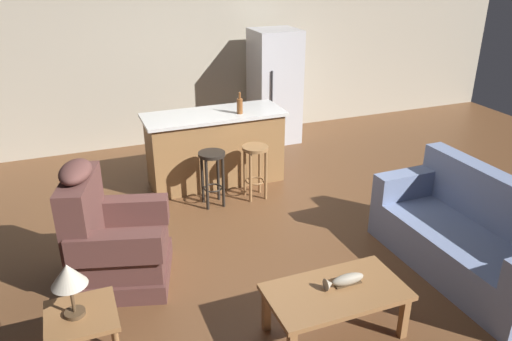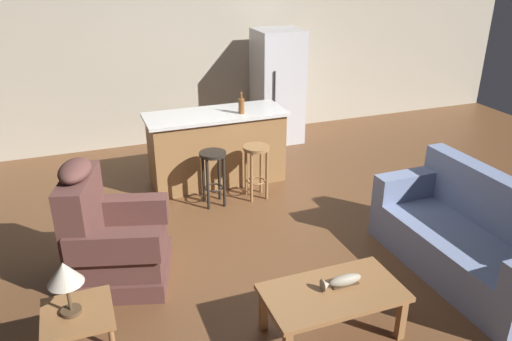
% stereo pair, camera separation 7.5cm
% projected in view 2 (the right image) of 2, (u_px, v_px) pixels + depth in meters
% --- Properties ---
extents(ground_plane, '(12.00, 12.00, 0.00)m').
position_uv_depth(ground_plane, '(252.00, 229.00, 5.56)').
color(ground_plane, brown).
extents(back_wall, '(12.00, 0.05, 2.60)m').
position_uv_depth(back_wall, '(183.00, 59.00, 7.71)').
color(back_wall, '#A89E89').
rests_on(back_wall, ground_plane).
extents(coffee_table, '(1.10, 0.60, 0.42)m').
position_uv_depth(coffee_table, '(333.00, 296.00, 3.90)').
color(coffee_table, olive).
rests_on(coffee_table, ground_plane).
extents(fish_figurine, '(0.34, 0.10, 0.10)m').
position_uv_depth(fish_figurine, '(341.00, 281.00, 3.92)').
color(fish_figurine, '#4C3823').
rests_on(fish_figurine, coffee_table).
extents(couch, '(0.87, 1.91, 0.94)m').
position_uv_depth(couch, '(471.00, 240.00, 4.70)').
color(couch, '#707FA3').
rests_on(couch, ground_plane).
extents(recliner_near_lamp, '(1.04, 1.04, 1.20)m').
position_uv_depth(recliner_near_lamp, '(110.00, 239.00, 4.56)').
color(recliner_near_lamp, brown).
rests_on(recliner_near_lamp, ground_plane).
extents(end_table, '(0.48, 0.48, 0.56)m').
position_uv_depth(end_table, '(79.00, 323.00, 3.48)').
color(end_table, olive).
rests_on(end_table, ground_plane).
extents(table_lamp, '(0.24, 0.24, 0.41)m').
position_uv_depth(table_lamp, '(65.00, 276.00, 3.31)').
color(table_lamp, '#4C3823').
rests_on(table_lamp, end_table).
extents(kitchen_island, '(1.80, 0.70, 0.95)m').
position_uv_depth(kitchen_island, '(217.00, 148.00, 6.52)').
color(kitchen_island, olive).
rests_on(kitchen_island, ground_plane).
extents(bar_stool_left, '(0.32, 0.32, 0.68)m').
position_uv_depth(bar_stool_left, '(213.00, 169.00, 5.91)').
color(bar_stool_left, black).
rests_on(bar_stool_left, ground_plane).
extents(bar_stool_right, '(0.32, 0.32, 0.68)m').
position_uv_depth(bar_stool_right, '(256.00, 162.00, 6.09)').
color(bar_stool_right, olive).
rests_on(bar_stool_right, ground_plane).
extents(refrigerator, '(0.70, 0.69, 1.76)m').
position_uv_depth(refrigerator, '(277.00, 87.00, 7.83)').
color(refrigerator, '#B7B7BC').
rests_on(refrigerator, ground_plane).
extents(bottle_tall_green, '(0.08, 0.08, 0.28)m').
position_uv_depth(bottle_tall_green, '(241.00, 105.00, 6.27)').
color(bottle_tall_green, brown).
rests_on(bottle_tall_green, kitchen_island).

